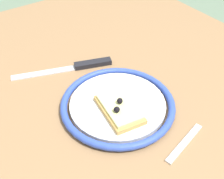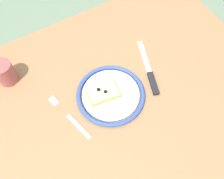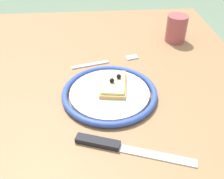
# 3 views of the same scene
# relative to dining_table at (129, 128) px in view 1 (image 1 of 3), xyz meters

# --- Properties ---
(dining_table) EXTENTS (1.13, 0.87, 0.73)m
(dining_table) POSITION_rel_dining_table_xyz_m (0.00, 0.00, 0.00)
(dining_table) COLOR #936D47
(dining_table) RESTS_ON ground_plane
(plate) EXTENTS (0.23, 0.23, 0.02)m
(plate) POSITION_rel_dining_table_xyz_m (0.00, 0.03, 0.10)
(plate) COLOR white
(plate) RESTS_ON dining_table
(pizza_slice_near) EXTENTS (0.11, 0.08, 0.03)m
(pizza_slice_near) POSITION_rel_dining_table_xyz_m (-0.02, 0.05, 0.11)
(pizza_slice_near) COLOR tan
(pizza_slice_near) RESTS_ON plate
(knife) EXTENTS (0.10, 0.23, 0.01)m
(knife) POSITION_rel_dining_table_xyz_m (0.16, 0.03, 0.09)
(knife) COLOR silver
(knife) RESTS_ON dining_table
(fork) EXTENTS (0.07, 0.20, 0.00)m
(fork) POSITION_rel_dining_table_xyz_m (-0.16, 0.04, 0.09)
(fork) COLOR silver
(fork) RESTS_ON dining_table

